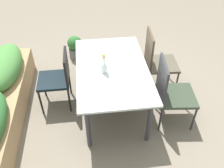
{
  "coord_description": "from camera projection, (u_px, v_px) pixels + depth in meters",
  "views": [
    {
      "loc": [
        -2.48,
        0.4,
        2.6
      ],
      "look_at": [
        0.08,
        0.08,
        0.43
      ],
      "focal_mm": 38.25,
      "sensor_mm": 36.0,
      "label": 1
    }
  ],
  "objects": [
    {
      "name": "chair_far_side",
      "position": [
        58.0,
        77.0,
        3.37
      ],
      "size": [
        0.44,
        0.44,
        0.88
      ],
      "rotation": [
        0.0,
        0.0,
        -0.0
      ],
      "color": "black",
      "rests_on": "ground"
    },
    {
      "name": "flower_vase",
      "position": [
        104.0,
        66.0,
        3.04
      ],
      "size": [
        0.08,
        0.08,
        0.28
      ],
      "color": "silver",
      "rests_on": "dining_table"
    },
    {
      "name": "chair_near_left",
      "position": [
        171.0,
        90.0,
        3.12
      ],
      "size": [
        0.53,
        0.53,
        0.97
      ],
      "rotation": [
        0.0,
        0.0,
        3.03
      ],
      "color": "#2F3B2B",
      "rests_on": "ground"
    },
    {
      "name": "ground_plane",
      "position": [
        118.0,
        108.0,
        3.6
      ],
      "size": [
        12.0,
        12.0,
        0.0
      ],
      "primitive_type": "plane",
      "color": "#756B5B"
    },
    {
      "name": "dining_table",
      "position": [
        112.0,
        71.0,
        3.23
      ],
      "size": [
        1.57,
        0.95,
        0.71
      ],
      "color": "silver",
      "rests_on": "ground"
    },
    {
      "name": "chair_near_right",
      "position": [
        157.0,
        59.0,
        3.64
      ],
      "size": [
        0.5,
        0.5,
        0.99
      ],
      "rotation": [
        0.0,
        0.0,
        3.08
      ],
      "color": "#514C3D",
      "rests_on": "ground"
    },
    {
      "name": "planter_box",
      "position": [
        0.0,
        101.0,
        3.24
      ],
      "size": [
        2.49,
        0.53,
        0.73
      ],
      "color": "#9E7F56",
      "rests_on": "ground"
    },
    {
      "name": "potted_plant",
      "position": [
        75.0,
        47.0,
        4.49
      ],
      "size": [
        0.27,
        0.27,
        0.46
      ],
      "color": "slate",
      "rests_on": "ground"
    }
  ]
}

